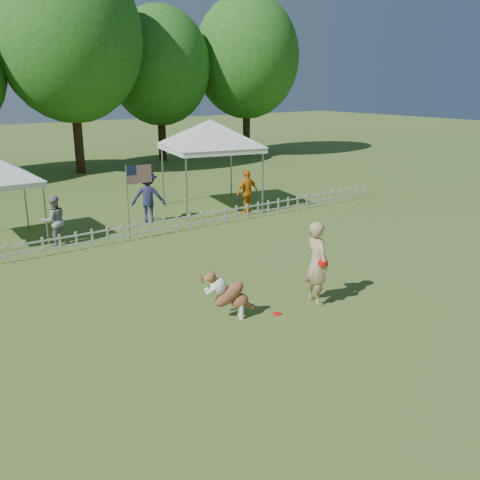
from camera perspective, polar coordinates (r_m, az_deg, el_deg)
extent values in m
plane|color=#3C6620|center=(12.30, 4.49, -7.30)|extent=(120.00, 120.00, 0.00)
imported|color=tan|center=(12.36, 8.20, -2.42)|extent=(0.60, 0.79, 1.96)
cylinder|color=red|center=(12.01, 4.00, -7.85)|extent=(0.25, 0.25, 0.02)
imported|color=gray|center=(17.67, -19.18, 1.98)|extent=(0.78, 0.61, 1.58)
imported|color=#23244B|center=(19.63, -9.77, 4.56)|extent=(1.42, 1.26, 1.91)
imported|color=orange|center=(20.58, 0.77, 5.12)|extent=(1.06, 0.52, 1.75)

